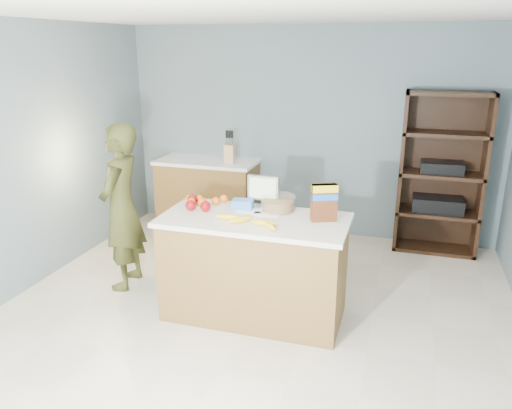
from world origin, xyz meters
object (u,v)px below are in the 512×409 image
(person, at_px, (122,207))
(shelving_unit, at_px, (440,176))
(counter_peninsula, at_px, (254,271))
(cereal_box, at_px, (324,200))
(tv, at_px, (263,189))

(person, bearing_deg, shelving_unit, 114.43)
(counter_peninsula, height_order, cereal_box, cereal_box)
(person, distance_m, cereal_box, 1.96)
(counter_peninsula, relative_size, tv, 5.53)
(person, relative_size, cereal_box, 5.19)
(tv, height_order, cereal_box, cereal_box)
(person, distance_m, tv, 1.39)
(shelving_unit, xyz_separation_m, tv, (-1.56, -1.74, 0.19))
(shelving_unit, distance_m, tv, 2.35)
(shelving_unit, distance_m, person, 3.47)
(counter_peninsula, xyz_separation_m, person, (-1.37, 0.19, 0.38))
(person, xyz_separation_m, tv, (1.36, 0.11, 0.26))
(cereal_box, bearing_deg, person, 177.03)
(counter_peninsula, distance_m, shelving_unit, 2.61)
(shelving_unit, relative_size, person, 1.13)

